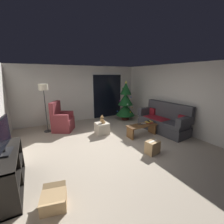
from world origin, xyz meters
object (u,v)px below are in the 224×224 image
cell_phone (149,121)px  media_shelf (6,175)px  book_stack (149,122)px  teddy_bear_honey (102,120)px  armchair (62,121)px  television (2,136)px  floor_lamp (44,92)px  cardboard_box_taped_mid_floor (153,147)px  ottoman (102,128)px  cardboard_box_open_near_shelf (54,201)px  couch (164,121)px  coffee_table (142,128)px  remote_white (144,123)px  remote_graphite (141,124)px  christmas_tree (126,103)px

cell_phone → media_shelf: size_ratio=0.10×
book_stack → teddy_bear_honey: bearing=151.4°
teddy_bear_honey → armchair: bearing=140.7°
media_shelf → teddy_bear_honey: media_shelf is taller
television → floor_lamp: bearing=72.4°
teddy_bear_honey → cardboard_box_taped_mid_floor: teddy_bear_honey is taller
ottoman → cardboard_box_open_near_shelf: size_ratio=0.77×
couch → floor_lamp: bearing=152.5°
media_shelf → book_stack: bearing=12.7°
television → cardboard_box_taped_mid_floor: 3.41m
coffee_table → teddy_bear_honey: bearing=143.9°
coffee_table → television: size_ratio=1.31×
remote_white → cardboard_box_open_near_shelf: remote_white is taller
armchair → cardboard_box_taped_mid_floor: (1.86, -2.94, -0.23)m
floor_lamp → couch: bearing=-27.5°
remote_white → remote_graphite: bearing=112.3°
teddy_bear_honey → cardboard_box_open_near_shelf: (-2.00, -2.48, -0.40)m
floor_lamp → armchair: bearing=-18.2°
coffee_table → floor_lamp: floor_lamp is taller
cardboard_box_taped_mid_floor → cardboard_box_open_near_shelf: size_ratio=0.70×
coffee_table → television: bearing=-167.2°
coffee_table → armchair: bearing=142.2°
coffee_table → christmas_tree: size_ratio=0.60×
television → teddy_bear_honey: size_ratio=2.94×
couch → cardboard_box_open_near_shelf: (-4.16, -1.62, -0.27)m
couch → christmas_tree: 2.05m
armchair → coffee_table: bearing=-37.8°
christmas_tree → teddy_bear_honey: christmas_tree is taller
coffee_table → remote_white: remote_white is taller
couch → armchair: bearing=151.2°
media_shelf → cardboard_box_open_near_shelf: bearing=-47.0°
coffee_table → remote_graphite: bearing=106.3°
television → teddy_bear_honey: (2.65, 1.69, -0.55)m
remote_white → cell_phone: (0.21, -0.02, 0.06)m
couch → christmas_tree: (-0.45, 1.96, 0.42)m
christmas_tree → armchair: bearing=-178.3°
coffee_table → ottoman: bearing=143.9°
cell_phone → christmas_tree: size_ratio=0.08×
armchair → ottoman: size_ratio=2.57×
couch → remote_graphite: bearing=175.4°
floor_lamp → television: 3.04m
cell_phone → cardboard_box_open_near_shelf: bearing=-137.0°
remote_graphite → christmas_tree: christmas_tree is taller
television → cell_phone: bearing=12.3°
armchair → cardboard_box_open_near_shelf: bearing=-102.3°
cardboard_box_open_near_shelf → couch: bearing=21.3°
book_stack → media_shelf: media_shelf is taller
couch → cardboard_box_open_near_shelf: couch is taller
remote_white → remote_graphite: (-0.14, -0.00, 0.00)m
floor_lamp → book_stack: bearing=-31.6°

